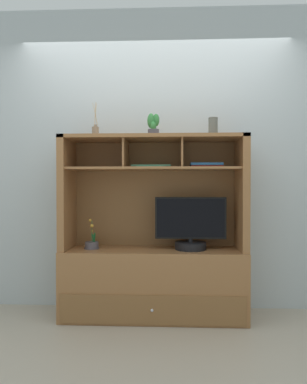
% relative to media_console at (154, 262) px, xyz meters
% --- Properties ---
extents(floor_plane, '(6.00, 6.00, 0.02)m').
position_rel_media_console_xyz_m(floor_plane, '(0.00, -0.01, -0.49)').
color(floor_plane, '#A89D8A').
rests_on(floor_plane, ground).
extents(back_wall, '(6.00, 0.02, 2.80)m').
position_rel_media_console_xyz_m(back_wall, '(0.00, 0.26, 0.92)').
color(back_wall, '#B0B9BD').
rests_on(back_wall, ground).
extents(media_console, '(1.58, 0.50, 1.57)m').
position_rel_media_console_xyz_m(media_console, '(0.00, 0.00, 0.00)').
color(media_console, '#936137').
rests_on(media_console, ground).
extents(tv_monitor, '(0.61, 0.27, 0.45)m').
position_rel_media_console_xyz_m(tv_monitor, '(0.32, -0.02, 0.29)').
color(tv_monitor, black).
rests_on(tv_monitor, media_console).
extents(potted_orchid, '(0.14, 0.14, 0.26)m').
position_rel_media_console_xyz_m(potted_orchid, '(-0.54, -0.01, 0.15)').
color(potted_orchid, '#534C54').
rests_on(potted_orchid, media_console).
extents(magazine_stack_left, '(0.34, 0.26, 0.02)m').
position_rel_media_console_xyz_m(magazine_stack_left, '(-0.02, 0.01, 0.83)').
color(magazine_stack_left, '#497E64').
rests_on(magazine_stack_left, media_console).
extents(magazine_stack_centre, '(0.28, 0.21, 0.04)m').
position_rel_media_console_xyz_m(magazine_stack_centre, '(0.46, -0.02, 0.84)').
color(magazine_stack_centre, '#A42C29').
rests_on(magazine_stack_centre, media_console).
extents(diffuser_bottle, '(0.06, 0.06, 0.30)m').
position_rel_media_console_xyz_m(diffuser_bottle, '(-0.51, 0.01, 1.14)').
color(diffuser_bottle, '#836C55').
rests_on(diffuser_bottle, media_console).
extents(potted_succulent, '(0.11, 0.11, 0.20)m').
position_rel_media_console_xyz_m(potted_succulent, '(-0.00, -0.02, 1.18)').
color(potted_succulent, '#46444B').
rests_on(potted_succulent, media_console).
extents(ceramic_vase, '(0.08, 0.08, 0.16)m').
position_rel_media_console_xyz_m(ceramic_vase, '(0.51, -0.01, 1.17)').
color(ceramic_vase, '#595A53').
rests_on(ceramic_vase, media_console).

